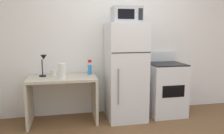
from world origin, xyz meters
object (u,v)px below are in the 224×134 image
spray_bottle (90,69)px  microwave (126,15)px  desk_lamp (43,62)px  paper_towel_roll (62,71)px  refrigerator (126,72)px  oven_range (165,88)px  desk (63,91)px  coffee_mug (54,73)px

spray_bottle → microwave: microwave is taller
desk_lamp → microwave: size_ratio=0.77×
spray_bottle → paper_towel_roll: bearing=-148.6°
spray_bottle → microwave: size_ratio=0.54×
paper_towel_roll → microwave: microwave is taller
spray_bottle → paper_towel_roll: 0.52m
paper_towel_roll → microwave: size_ratio=0.52×
refrigerator → oven_range: 0.82m
desk → refrigerator: refrigerator is taller
spray_bottle → oven_range: oven_range is taller
paper_towel_roll → oven_range: size_ratio=0.22×
desk_lamp → coffee_mug: desk_lamp is taller
coffee_mug → refrigerator: bearing=-9.1°
desk → coffee_mug: coffee_mug is taller
desk_lamp → refrigerator: size_ratio=0.22×
coffee_mug → microwave: (1.17, -0.21, 0.94)m
desk → refrigerator: size_ratio=0.68×
paper_towel_roll → refrigerator: size_ratio=0.15×
paper_towel_roll → desk: bearing=94.8°
desk_lamp → coffee_mug: size_ratio=3.72×
desk_lamp → paper_towel_roll: 0.40m
desk_lamp → oven_range: desk_lamp is taller
desk → coffee_mug: size_ratio=11.44×
oven_range → microwave: bearing=-175.9°
microwave → oven_range: microwave is taller
desk → coffee_mug: 0.35m
desk → coffee_mug: (-0.13, 0.16, 0.28)m
paper_towel_roll → refrigerator: 1.04m
paper_towel_roll → desk_lamp: bearing=141.9°
paper_towel_roll → refrigerator: refrigerator is taller
desk_lamp → refrigerator: bearing=-5.3°
desk → paper_towel_roll: (0.01, -0.14, 0.35)m
desk → paper_towel_roll: paper_towel_roll is taller
desk → paper_towel_roll: size_ratio=4.53×
microwave → oven_range: bearing=4.1°
spray_bottle → oven_range: 1.39m
desk_lamp → oven_range: bearing=-2.5°
desk_lamp → coffee_mug: (0.16, 0.06, -0.19)m
desk_lamp → spray_bottle: (0.74, 0.04, -0.14)m
refrigerator → spray_bottle: bearing=164.8°
spray_bottle → refrigerator: 0.61m
spray_bottle → refrigerator: bearing=-15.2°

